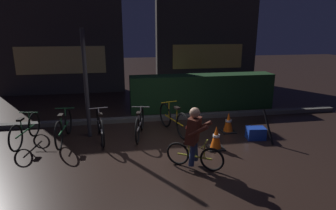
{
  "coord_description": "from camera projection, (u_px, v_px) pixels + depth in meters",
  "views": [
    {
      "loc": [
        -0.94,
        -5.91,
        2.73
      ],
      "look_at": [
        0.2,
        0.6,
        0.9
      ],
      "focal_mm": 30.59,
      "sensor_mm": 36.0,
      "label": 1
    }
  ],
  "objects": [
    {
      "name": "ground_plane",
      "position": [
        164.0,
        150.0,
        6.5
      ],
      "size": [
        40.0,
        40.0,
        0.0
      ],
      "primitive_type": "plane",
      "color": "black"
    },
    {
      "name": "sidewalk_curb",
      "position": [
        152.0,
        118.0,
        8.57
      ],
      "size": [
        12.0,
        0.24,
        0.12
      ],
      "primitive_type": "cube",
      "color": "#56544F",
      "rests_on": "ground"
    },
    {
      "name": "hedge_row",
      "position": [
        202.0,
        92.0,
        9.58
      ],
      "size": [
        4.8,
        0.7,
        1.18
      ],
      "primitive_type": "cube",
      "color": "#19381C",
      "rests_on": "ground"
    },
    {
      "name": "storefront_left",
      "position": [
        60.0,
        33.0,
        11.48
      ],
      "size": [
        5.0,
        0.54,
        4.96
      ],
      "color": "#383330",
      "rests_on": "ground"
    },
    {
      "name": "storefront_right",
      "position": [
        207.0,
        43.0,
        13.34
      ],
      "size": [
        4.74,
        0.54,
        3.92
      ],
      "color": "#383330",
      "rests_on": "ground"
    },
    {
      "name": "street_post",
      "position": [
        86.0,
        85.0,
        6.99
      ],
      "size": [
        0.1,
        0.1,
        2.69
      ],
      "primitive_type": "cylinder",
      "color": "#2D2D33",
      "rests_on": "ground"
    },
    {
      "name": "parked_bike_leftmost",
      "position": [
        25.0,
        130.0,
        6.82
      ],
      "size": [
        0.46,
        1.52,
        0.71
      ],
      "rotation": [
        0.0,
        0.0,
        1.4
      ],
      "color": "black",
      "rests_on": "ground"
    },
    {
      "name": "parked_bike_left_mid",
      "position": [
        64.0,
        128.0,
        6.94
      ],
      "size": [
        0.46,
        1.68,
        0.77
      ],
      "rotation": [
        0.0,
        0.0,
        1.52
      ],
      "color": "black",
      "rests_on": "ground"
    },
    {
      "name": "parked_bike_center_left",
      "position": [
        100.0,
        126.0,
        7.04
      ],
      "size": [
        0.46,
        1.62,
        0.75
      ],
      "rotation": [
        0.0,
        0.0,
        1.72
      ],
      "color": "black",
      "rests_on": "ground"
    },
    {
      "name": "parked_bike_center_right",
      "position": [
        140.0,
        124.0,
        7.27
      ],
      "size": [
        0.46,
        1.54,
        0.72
      ],
      "rotation": [
        0.0,
        0.0,
        1.37
      ],
      "color": "black",
      "rests_on": "ground"
    },
    {
      "name": "parked_bike_right_mid",
      "position": [
        174.0,
        120.0,
        7.51
      ],
      "size": [
        0.56,
        1.65,
        0.78
      ],
      "rotation": [
        0.0,
        0.0,
        1.85
      ],
      "color": "black",
      "rests_on": "ground"
    },
    {
      "name": "traffic_cone_near",
      "position": [
        216.0,
        138.0,
        6.53
      ],
      "size": [
        0.36,
        0.36,
        0.55
      ],
      "color": "black",
      "rests_on": "ground"
    },
    {
      "name": "traffic_cone_far",
      "position": [
        228.0,
        123.0,
        7.57
      ],
      "size": [
        0.36,
        0.36,
        0.54
      ],
      "color": "black",
      "rests_on": "ground"
    },
    {
      "name": "blue_crate",
      "position": [
        256.0,
        133.0,
        7.13
      ],
      "size": [
        0.48,
        0.37,
        0.3
      ],
      "primitive_type": "cube",
      "rotation": [
        0.0,
        0.0,
        -0.13
      ],
      "color": "#193DB7",
      "rests_on": "ground"
    },
    {
      "name": "cyclist",
      "position": [
        194.0,
        138.0,
        5.58
      ],
      "size": [
        1.03,
        0.71,
        1.25
      ],
      "rotation": [
        0.0,
        0.0,
        -0.56
      ],
      "color": "black",
      "rests_on": "ground"
    },
    {
      "name": "closed_umbrella",
      "position": [
        268.0,
        127.0,
        6.86
      ],
      "size": [
        0.17,
        0.41,
        0.79
      ],
      "primitive_type": "cylinder",
      "rotation": [
        0.0,
        0.44,
        1.88
      ],
      "color": "black",
      "rests_on": "ground"
    }
  ]
}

